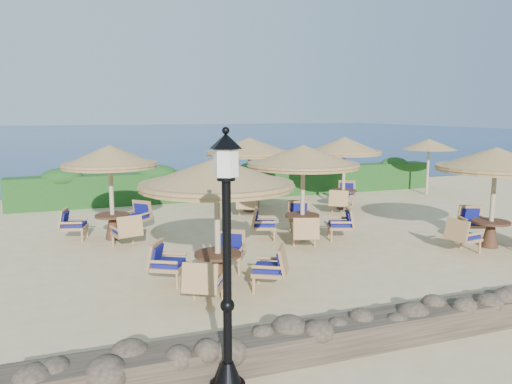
% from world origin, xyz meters
% --- Properties ---
extents(ground, '(120.00, 120.00, 0.00)m').
position_xyz_m(ground, '(0.00, 0.00, 0.00)').
color(ground, '#CFBA83').
rests_on(ground, ground).
extents(sea, '(160.00, 160.00, 0.00)m').
position_xyz_m(sea, '(0.00, 70.00, 0.00)').
color(sea, navy).
rests_on(sea, ground).
extents(hedge, '(18.00, 0.90, 1.20)m').
position_xyz_m(hedge, '(0.00, 7.20, 0.60)').
color(hedge, '#143D13').
rests_on(hedge, ground).
extents(stone_wall, '(15.00, 0.65, 0.44)m').
position_xyz_m(stone_wall, '(0.00, -6.20, 0.22)').
color(stone_wall, brown).
rests_on(stone_wall, ground).
extents(lamp_post, '(0.44, 0.44, 3.31)m').
position_xyz_m(lamp_post, '(-4.80, -6.80, 1.55)').
color(lamp_post, black).
rests_on(lamp_post, ground).
extents(extra_parasol, '(2.30, 2.30, 2.41)m').
position_xyz_m(extra_parasol, '(7.80, 5.20, 2.17)').
color(extra_parasol, tan).
rests_on(extra_parasol, ground).
extents(cafe_set_0, '(3.14, 3.14, 2.65)m').
position_xyz_m(cafe_set_0, '(-3.84, -2.88, 1.90)').
color(cafe_set_0, tan).
rests_on(cafe_set_0, ground).
extents(cafe_set_1, '(3.13, 3.13, 2.65)m').
position_xyz_m(cafe_set_1, '(-0.58, 0.03, 1.90)').
color(cafe_set_1, tan).
rests_on(cafe_set_1, ground).
extents(cafe_set_2, '(3.01, 3.01, 2.65)m').
position_xyz_m(cafe_set_2, '(3.76, -2.43, 1.96)').
color(cafe_set_2, tan).
rests_on(cafe_set_2, ground).
extents(cafe_set_3, '(2.75, 2.75, 2.65)m').
position_xyz_m(cafe_set_3, '(-5.59, 1.85, 1.87)').
color(cafe_set_3, tan).
rests_on(cafe_set_3, ground).
extents(cafe_set_4, '(3.09, 3.09, 2.65)m').
position_xyz_m(cafe_set_4, '(-0.68, 4.29, 2.06)').
color(cafe_set_4, tan).
rests_on(cafe_set_4, ground).
extents(cafe_set_5, '(2.70, 2.70, 2.65)m').
position_xyz_m(cafe_set_5, '(2.73, 3.55, 1.99)').
color(cafe_set_5, tan).
rests_on(cafe_set_5, ground).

